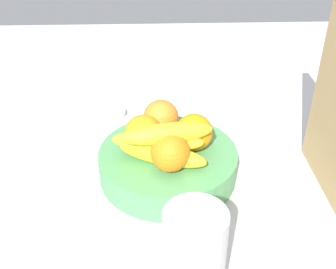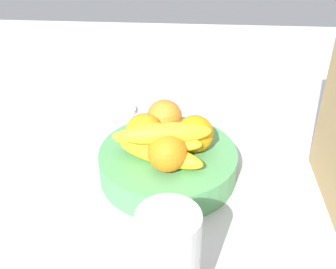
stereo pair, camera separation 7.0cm
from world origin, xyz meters
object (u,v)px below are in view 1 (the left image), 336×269
(orange_front_left, at_px, (162,117))
(thermos_tumbler, at_px, (193,269))
(orange_center, at_px, (170,152))
(orange_front_right, at_px, (143,135))
(banana_bunch, at_px, (162,143))
(fruit_bowl, at_px, (168,163))
(orange_back_left, at_px, (194,131))
(jar_lid, at_px, (111,113))

(orange_front_left, distance_m, thermos_tumbler, 0.39)
(orange_center, bearing_deg, orange_front_right, -140.72)
(orange_front_right, distance_m, banana_bunch, 0.05)
(fruit_bowl, height_order, banana_bunch, banana_bunch)
(orange_back_left, xyz_separation_m, thermos_tumbler, (0.33, -0.03, 0.00))
(fruit_bowl, bearing_deg, orange_center, 2.27)
(banana_bunch, distance_m, jar_lid, 0.31)
(fruit_bowl, distance_m, orange_back_left, 0.08)
(orange_center, bearing_deg, orange_back_left, 144.04)
(fruit_bowl, relative_size, orange_front_left, 3.75)
(orange_front_right, relative_size, thermos_tumbler, 0.38)
(orange_front_left, xyz_separation_m, orange_front_right, (0.06, -0.04, 0.00))
(banana_bunch, xyz_separation_m, thermos_tumbler, (0.28, 0.03, -0.00))
(fruit_bowl, height_order, orange_back_left, orange_back_left)
(fruit_bowl, bearing_deg, orange_front_left, -172.39)
(fruit_bowl, relative_size, jar_lid, 3.72)
(orange_front_right, bearing_deg, jar_lid, -159.69)
(orange_center, bearing_deg, thermos_tumbler, 4.13)
(orange_front_left, height_order, orange_front_right, same)
(orange_back_left, distance_m, thermos_tumbler, 0.33)
(orange_front_right, distance_m, thermos_tumbler, 0.33)
(orange_front_left, bearing_deg, banana_bunch, -1.81)
(fruit_bowl, height_order, thermos_tumbler, thermos_tumbler)
(orange_center, distance_m, orange_back_left, 0.08)
(jar_lid, bearing_deg, thermos_tumbler, 15.50)
(orange_back_left, height_order, banana_bunch, banana_bunch)
(orange_back_left, xyz_separation_m, banana_bunch, (0.05, -0.06, 0.01))
(orange_center, height_order, banana_bunch, banana_bunch)
(orange_back_left, bearing_deg, orange_center, -35.96)
(thermos_tumbler, bearing_deg, orange_front_left, -175.49)
(orange_front_right, bearing_deg, orange_back_left, 94.10)
(orange_back_left, bearing_deg, orange_front_right, -85.90)
(jar_lid, bearing_deg, orange_center, 24.82)
(orange_center, xyz_separation_m, banana_bunch, (-0.02, -0.01, 0.01))
(fruit_bowl, distance_m, orange_center, 0.08)
(thermos_tumbler, bearing_deg, banana_bunch, -173.28)
(banana_bunch, distance_m, thermos_tumbler, 0.29)
(orange_front_right, xyz_separation_m, thermos_tumbler, (0.32, 0.07, 0.00))
(fruit_bowl, height_order, orange_center, orange_center)
(banana_bunch, bearing_deg, thermos_tumbler, 6.72)
(banana_bunch, height_order, thermos_tumbler, thermos_tumbler)
(orange_back_left, height_order, thermos_tumbler, thermos_tumbler)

